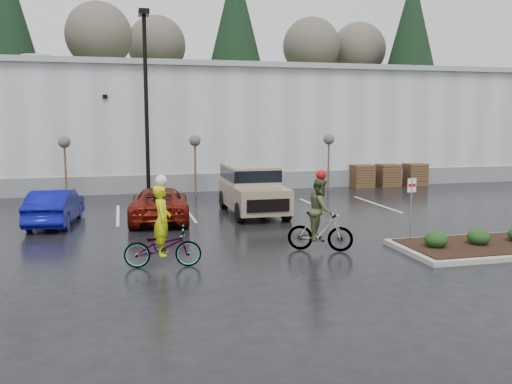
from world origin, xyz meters
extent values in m
plane|color=black|center=(0.00, 0.00, 0.00)|extent=(120.00, 120.00, 0.00)
cube|color=#B0B1B5|center=(0.00, 22.00, 3.50)|extent=(60.00, 15.00, 7.00)
cube|color=slate|center=(0.00, 14.45, 0.50)|extent=(60.00, 0.12, 1.00)
cube|color=#999B9E|center=(0.00, 22.00, 7.05)|extent=(60.50, 15.50, 0.30)
cube|color=#273E1A|center=(0.00, 45.00, 3.00)|extent=(80.00, 25.00, 6.00)
cylinder|color=black|center=(-4.00, 12.00, 4.50)|extent=(0.20, 0.20, 9.00)
cube|color=black|center=(-4.00, 12.00, 9.10)|extent=(0.50, 1.00, 0.25)
cylinder|color=#46301C|center=(-8.00, 13.00, 1.40)|extent=(0.10, 0.10, 2.80)
sphere|color=#473E39|center=(-8.00, 13.00, 2.90)|extent=(0.60, 0.60, 0.60)
cylinder|color=#46301C|center=(-1.50, 13.00, 1.40)|extent=(0.10, 0.10, 2.80)
sphere|color=#473E39|center=(-1.50, 13.00, 2.90)|extent=(0.60, 0.60, 0.60)
cylinder|color=#46301C|center=(6.00, 13.00, 1.40)|extent=(0.10, 0.10, 2.80)
sphere|color=#473E39|center=(6.00, 13.00, 2.90)|extent=(0.60, 0.60, 0.60)
cube|color=#46301C|center=(8.50, 14.00, 0.68)|extent=(1.20, 1.20, 1.35)
cube|color=#46301C|center=(10.20, 14.00, 0.68)|extent=(1.20, 1.20, 1.35)
cube|color=#46301C|center=(12.00, 14.00, 0.68)|extent=(1.20, 1.20, 1.35)
ellipsoid|color=black|center=(4.00, -1.00, 0.41)|extent=(0.70, 0.70, 0.52)
ellipsoid|color=black|center=(5.50, -1.00, 0.41)|extent=(0.70, 0.70, 0.52)
cylinder|color=gray|center=(3.80, 0.20, 1.10)|extent=(0.05, 0.05, 2.20)
cube|color=white|center=(3.80, 0.20, 1.95)|extent=(0.30, 0.02, 0.45)
cube|color=red|center=(3.80, 0.19, 1.95)|extent=(0.26, 0.02, 0.10)
imported|color=#0B0E7F|center=(-7.83, 6.52, 0.70)|extent=(1.94, 4.37, 1.39)
imported|color=#671209|center=(-3.85, 6.35, 0.68)|extent=(2.66, 5.05, 1.35)
imported|color=#3F3F44|center=(-4.25, -0.57, 0.56)|extent=(2.20, 0.99, 1.12)
imported|color=#BECB0B|center=(-4.25, -0.57, 1.33)|extent=(0.55, 0.76, 1.95)
sphere|color=silver|center=(-4.25, -0.57, 2.42)|extent=(0.32, 0.32, 0.32)
imported|color=#3F3F44|center=(0.63, 0.09, 0.61)|extent=(2.01, 1.33, 1.22)
imported|color=#3F4B28|center=(0.63, 0.09, 1.31)|extent=(0.86, 1.06, 1.92)
sphere|color=#990C0C|center=(0.63, 0.09, 2.38)|extent=(0.32, 0.32, 0.32)
camera|label=1|loc=(-5.29, -15.39, 4.14)|focal=38.00mm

